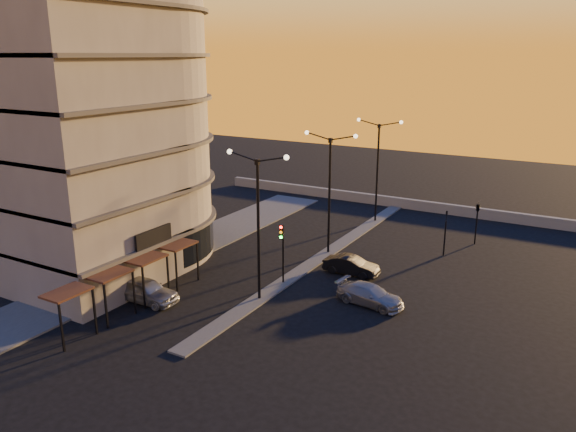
# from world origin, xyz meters

# --- Properties ---
(ground) EXTENTS (120.00, 120.00, 0.00)m
(ground) POSITION_xyz_m (0.00, 0.00, 0.00)
(ground) COLOR black
(ground) RESTS_ON ground
(sidewalk_west) EXTENTS (5.00, 40.00, 0.12)m
(sidewalk_west) POSITION_xyz_m (-10.50, 4.00, 0.06)
(sidewalk_west) COLOR #474644
(sidewalk_west) RESTS_ON ground
(median) EXTENTS (1.20, 36.00, 0.12)m
(median) POSITION_xyz_m (0.00, 10.00, 0.06)
(median) COLOR #474644
(median) RESTS_ON ground
(parapet) EXTENTS (44.00, 0.50, 1.00)m
(parapet) POSITION_xyz_m (2.00, 26.00, 0.50)
(parapet) COLOR slate
(parapet) RESTS_ON ground
(building) EXTENTS (14.35, 17.08, 25.00)m
(building) POSITION_xyz_m (-14.00, 0.03, 11.91)
(building) COLOR slate
(building) RESTS_ON ground
(streetlamp_near) EXTENTS (4.32, 0.32, 9.51)m
(streetlamp_near) POSITION_xyz_m (0.00, 0.00, 5.59)
(streetlamp_near) COLOR black
(streetlamp_near) RESTS_ON ground
(streetlamp_mid) EXTENTS (4.32, 0.32, 9.51)m
(streetlamp_mid) POSITION_xyz_m (0.00, 10.00, 5.59)
(streetlamp_mid) COLOR black
(streetlamp_mid) RESTS_ON ground
(streetlamp_far) EXTENTS (4.32, 0.32, 9.51)m
(streetlamp_far) POSITION_xyz_m (0.00, 20.00, 5.59)
(streetlamp_far) COLOR black
(streetlamp_far) RESTS_ON ground
(traffic_light_main) EXTENTS (0.28, 0.44, 4.25)m
(traffic_light_main) POSITION_xyz_m (0.00, 2.87, 2.89)
(traffic_light_main) COLOR black
(traffic_light_main) RESTS_ON ground
(signal_east_a) EXTENTS (0.13, 0.16, 3.60)m
(signal_east_a) POSITION_xyz_m (8.00, 14.00, 1.93)
(signal_east_a) COLOR black
(signal_east_a) RESTS_ON ground
(signal_east_b) EXTENTS (0.42, 1.99, 3.60)m
(signal_east_b) POSITION_xyz_m (9.50, 18.00, 3.10)
(signal_east_b) COLOR black
(signal_east_b) RESTS_ON ground
(car_hatchback) EXTENTS (4.54, 1.94, 1.53)m
(car_hatchback) POSITION_xyz_m (-6.09, -3.80, 0.77)
(car_hatchback) COLOR #9CA0A4
(car_hatchback) RESTS_ON ground
(car_sedan) EXTENTS (3.99, 1.49, 1.30)m
(car_sedan) POSITION_xyz_m (3.30, 6.90, 0.65)
(car_sedan) COLOR black
(car_sedan) RESTS_ON ground
(car_wagon) EXTENTS (4.57, 2.36, 1.27)m
(car_wagon) POSITION_xyz_m (6.36, 2.86, 0.63)
(car_wagon) COLOR gray
(car_wagon) RESTS_ON ground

